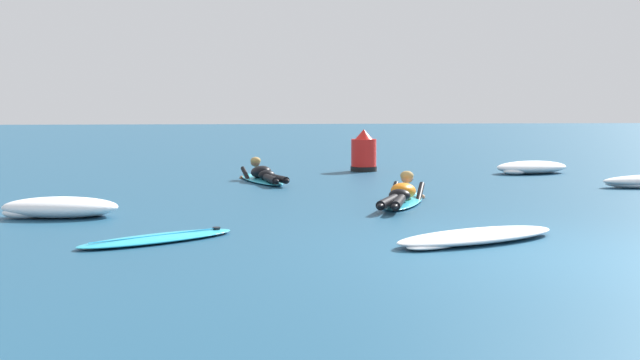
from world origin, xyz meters
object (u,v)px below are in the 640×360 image
at_px(surfer_near, 402,196).
at_px(channel_marker_buoy, 364,155).
at_px(drifting_surfboard, 159,238).
at_px(surfer_far, 263,176).

height_order(surfer_near, channel_marker_buoy, channel_marker_buoy).
height_order(surfer_near, drifting_surfboard, surfer_near).
distance_m(surfer_near, drifting_surfboard, 4.56).
distance_m(surfer_near, channel_marker_buoy, 6.36).
xyz_separation_m(surfer_near, surfer_far, (-1.96, 3.95, -0.00)).
bearing_deg(drifting_surfboard, surfer_near, 38.33).
bearing_deg(channel_marker_buoy, surfer_far, -137.89).
bearing_deg(surfer_far, surfer_near, -63.67).
distance_m(surfer_far, channel_marker_buoy, 3.54).
distance_m(surfer_far, drifting_surfboard, 6.97).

